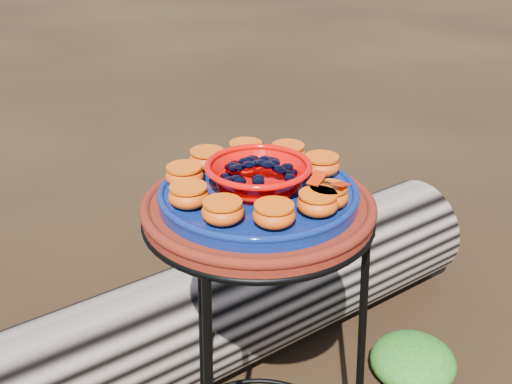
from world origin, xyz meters
TOP-DOWN VIEW (x-y plane):
  - plant_stand at (0.00, 0.00)m, footprint 0.44×0.44m
  - terracotta_saucer at (0.00, 0.00)m, footprint 0.40×0.40m
  - cobalt_plate at (0.00, 0.00)m, footprint 0.34×0.34m
  - red_bowl at (0.00, 0.00)m, footprint 0.17×0.17m
  - glass_gems at (0.00, 0.00)m, footprint 0.13×0.13m
  - orange_half_0 at (0.05, -0.12)m, footprint 0.07×0.07m
  - orange_half_1 at (0.13, -0.02)m, footprint 0.07×0.07m
  - orange_half_2 at (0.11, 0.06)m, footprint 0.07×0.07m
  - orange_half_3 at (0.06, 0.11)m, footprint 0.07×0.07m
  - orange_half_4 at (-0.02, 0.13)m, footprint 0.07×0.07m
  - orange_half_5 at (-0.09, 0.09)m, footprint 0.07×0.07m
  - orange_half_6 at (-0.13, 0.02)m, footprint 0.07×0.07m
  - orange_half_7 at (-0.11, -0.06)m, footprint 0.07×0.07m
  - orange_half_8 at (-0.06, -0.11)m, footprint 0.07×0.07m
  - orange_half_9 at (0.02, -0.13)m, footprint 0.07×0.07m
  - butterfly at (0.05, -0.12)m, footprint 0.09×0.07m
  - driftwood_log at (0.15, 0.43)m, footprint 1.72×0.45m
  - foliage_right at (0.56, 0.05)m, footprint 0.23×0.23m

SIDE VIEW (x-z plane):
  - foliage_right at x=0.56m, z-range 0.00..0.12m
  - driftwood_log at x=0.15m, z-range 0.00..0.32m
  - plant_stand at x=0.00m, z-range 0.00..0.70m
  - terracotta_saucer at x=0.00m, z-range 0.70..0.73m
  - cobalt_plate at x=0.00m, z-range 0.73..0.75m
  - orange_half_0 at x=0.05m, z-range 0.75..0.79m
  - orange_half_1 at x=0.13m, z-range 0.75..0.79m
  - orange_half_2 at x=0.11m, z-range 0.75..0.79m
  - orange_half_3 at x=0.06m, z-range 0.75..0.79m
  - orange_half_4 at x=-0.02m, z-range 0.75..0.79m
  - orange_half_5 at x=-0.09m, z-range 0.75..0.79m
  - orange_half_6 at x=-0.13m, z-range 0.75..0.79m
  - orange_half_7 at x=-0.11m, z-range 0.75..0.79m
  - orange_half_8 at x=-0.06m, z-range 0.75..0.79m
  - orange_half_9 at x=0.02m, z-range 0.75..0.79m
  - red_bowl at x=0.00m, z-range 0.75..0.80m
  - butterfly at x=0.05m, z-range 0.79..0.80m
  - glass_gems at x=0.00m, z-range 0.80..0.82m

